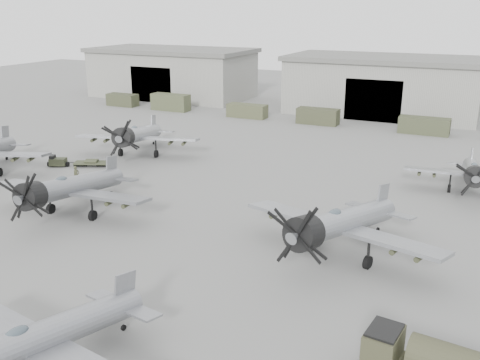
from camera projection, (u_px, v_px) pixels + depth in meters
The scene contains 15 objects.
ground at pixel (157, 303), 29.90m from camera, with size 220.00×220.00×0.00m, color slate.
hangar_left at pixel (172, 73), 97.30m from camera, with size 29.00×14.80×8.70m.
hangar_center at pixel (383, 85), 81.77m from camera, with size 29.00×14.80×8.70m.
support_truck_0 at pixel (123, 100), 89.02m from camera, with size 5.21×2.20×2.00m, color #393D28.
support_truck_1 at pixel (171, 102), 85.06m from camera, with size 6.24×2.20×2.60m, color #43492F.
support_truck_2 at pixel (247, 111), 79.66m from camera, with size 5.96×2.20×1.99m, color #45482F.
support_truck_3 at pixel (318, 116), 75.15m from camera, with size 5.82×2.20×2.20m, color #393C27.
support_truck_4 at pixel (424, 126), 69.30m from camera, with size 6.37×2.20×2.16m, color #3C402A.
aircraft_near_1 at pixel (32, 342), 22.70m from camera, with size 12.11×10.90×4.81m.
aircraft_mid_1 at pixel (68, 188), 41.29m from camera, with size 13.31×11.98×5.31m.
aircraft_mid_2 at pixel (339, 224), 34.26m from camera, with size 13.94×12.55×5.55m.
aircraft_far_0 at pixel (137, 135), 58.16m from camera, with size 13.57×12.21×5.42m.
aircraft_far_1 at pixel (473, 172), 46.39m from camera, with size 11.62×10.46×4.64m.
tug_trailer at pixel (71, 162), 55.29m from camera, with size 5.96×3.54×1.22m.
ground_crew at pixel (76, 175), 49.53m from camera, with size 0.64×0.42×1.77m, color #3F412A.
Camera 1 is at (15.52, -21.76, 15.77)m, focal length 40.00 mm.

